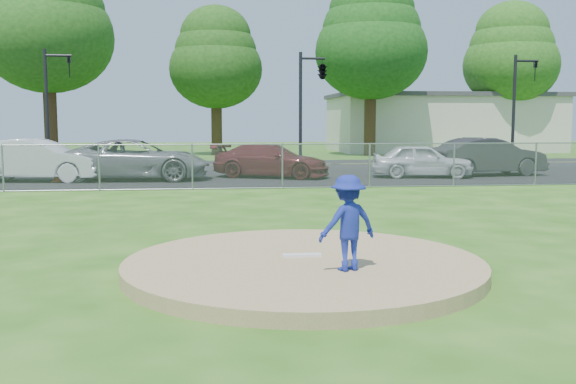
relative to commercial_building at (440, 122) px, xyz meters
name	(u,v)px	position (x,y,z in m)	size (l,w,h in m)	color
ground	(257,196)	(-16.00, -28.00, -2.16)	(120.00, 120.00, 0.00)	#255412
pitchers_mound	(304,266)	(-16.00, -38.00, -2.06)	(5.40, 5.40, 0.20)	#9D8356
pitching_rubber	(302,255)	(-16.00, -37.80, -1.94)	(0.60, 0.15, 0.04)	white
chain_link_fence	(253,167)	(-16.00, -26.00, -1.41)	(40.00, 0.06, 1.50)	gray
parking_lot	(246,177)	(-16.00, -21.50, -2.15)	(50.00, 8.00, 0.01)	black
street	(238,165)	(-16.00, -14.00, -2.16)	(60.00, 7.00, 0.01)	black
commercial_building	(440,122)	(0.00, 0.00, 0.00)	(16.40, 9.40, 4.30)	beige
tree_left	(47,20)	(-27.00, -7.00, 6.08)	(7.84, 7.84, 12.53)	#392114
tree_center	(216,57)	(-17.00, -4.00, 4.31)	(6.16, 6.16, 9.84)	#392714
tree_right	(371,37)	(-7.00, -6.00, 5.49)	(7.28, 7.28, 11.63)	#382414
tree_far_right	(511,54)	(4.00, -3.00, 4.90)	(6.72, 6.72, 10.74)	#372714
traffic_signal_left	(52,98)	(-24.76, -16.00, 1.20)	(1.28, 0.20, 5.60)	black
traffic_signal_center	(320,73)	(-12.03, -16.00, 2.45)	(1.42, 2.48, 5.60)	black
traffic_signal_right	(518,99)	(-1.76, -16.00, 1.20)	(1.28, 0.20, 5.60)	black
pitcher	(348,223)	(-15.49, -38.76, -1.29)	(0.86, 0.50, 1.33)	navy
traffic_cone	(57,174)	(-23.11, -22.67, -1.85)	(0.31, 0.31, 0.60)	#DA420B
parked_car_white	(38,160)	(-23.85, -22.34, -1.35)	(1.69, 4.85, 1.60)	silver
parked_car_gray	(136,160)	(-20.25, -22.20, -1.37)	(2.59, 5.63, 1.56)	gray
parked_car_darkred	(271,161)	(-14.98, -21.74, -1.47)	(1.90, 4.67, 1.35)	#5A161C
parked_car_pearl	(422,160)	(-8.94, -22.42, -1.47)	(1.61, 3.99, 1.36)	silver
parked_car_charcoal	(487,157)	(-5.94, -21.86, -1.36)	(1.66, 4.77, 1.57)	#29292C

